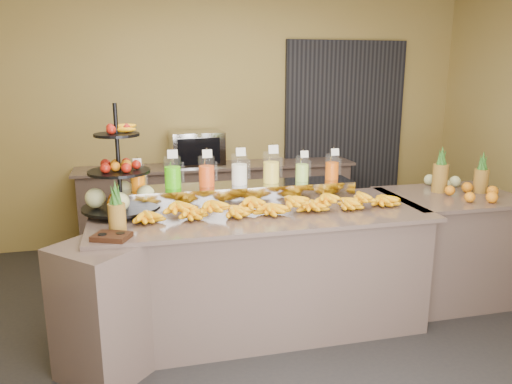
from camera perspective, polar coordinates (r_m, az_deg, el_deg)
name	(u,v)px	position (r m, az deg, el deg)	size (l,w,h in m)	color
ground	(271,343)	(3.85, 1.69, -16.85)	(6.00, 6.00, 0.00)	black
room_envelope	(269,81)	(4.12, 1.47, 12.60)	(6.04, 5.02, 2.82)	olive
buffet_counter	(247,272)	(3.84, -0.98, -9.14)	(2.75, 1.25, 0.93)	#856860
right_counter	(447,246)	(4.67, 20.97, -5.80)	(1.08, 0.88, 0.93)	#856860
back_ledge	(219,204)	(5.71, -4.30, -1.41)	(3.10, 0.55, 0.93)	#856860
pitcher_tray	(240,193)	(3.97, -1.89, -0.16)	(1.85, 0.30, 0.15)	gray
juice_pitcher_orange_a	(138,179)	(3.85, -13.34, 1.51)	(0.11, 0.11, 0.26)	silver
juice_pitcher_green	(173,174)	(3.86, -9.50, 2.01)	(0.13, 0.13, 0.32)	silver
juice_pitcher_orange_b	(207,173)	(3.88, -5.67, 2.17)	(0.13, 0.13, 0.31)	silver
juice_pitcher_milk	(239,171)	(3.93, -1.91, 2.39)	(0.13, 0.13, 0.31)	silver
juice_pitcher_lemon	(271,169)	(3.99, 1.75, 2.62)	(0.13, 0.14, 0.32)	silver
juice_pitcher_lime	(302,170)	(4.07, 5.28, 2.51)	(0.11, 0.11, 0.26)	silver
juice_pitcher_orange_c	(332,168)	(4.16, 8.67, 2.70)	(0.11, 0.12, 0.27)	silver
banana_heap	(271,202)	(3.70, 1.74, -1.15)	(2.04, 0.18, 0.17)	#F9B00C
fruit_stand	(125,185)	(3.78, -14.74, 0.73)	(0.59, 0.59, 0.80)	black
condiment_caddy	(112,237)	(3.26, -16.17, -4.91)	(0.22, 0.16, 0.03)	black
pineapple_left_a	(117,213)	(3.36, -15.62, -2.37)	(0.11, 0.11, 0.35)	brown
pineapple_left_b	(139,186)	(4.02, -13.25, 0.63)	(0.12, 0.12, 0.38)	brown
right_fruit_pile	(465,186)	(4.56, 22.81, 0.63)	(0.46, 0.44, 0.24)	brown
oven_warmer	(197,149)	(5.54, -6.81, 4.95)	(0.57, 0.40, 0.38)	gray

